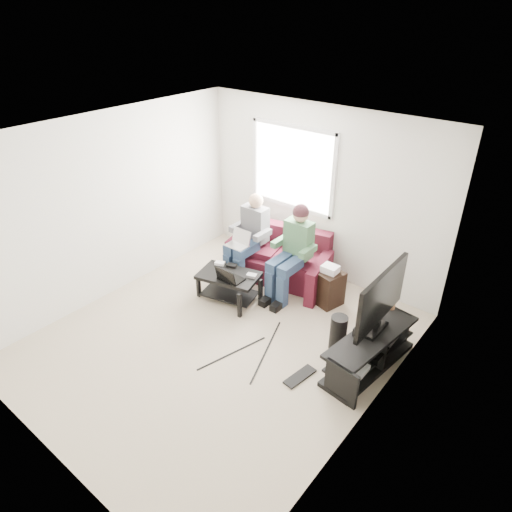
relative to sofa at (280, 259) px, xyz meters
The scene contains 26 objects.
floor 1.78m from the sofa, 79.46° to the right, with size 4.50×4.50×0.00m, color tan.
ceiling 2.90m from the sofa, 79.46° to the right, with size 4.50×4.50×0.00m, color white.
wall_back 1.18m from the sofa, 58.26° to the left, with size 4.50×4.50×0.00m, color silver.
wall_front 4.12m from the sofa, 85.38° to the right, with size 4.50×4.50×0.00m, color silver.
wall_left 2.61m from the sofa, 134.14° to the right, with size 4.50×4.50×0.00m, color silver.
wall_right 3.07m from the sofa, 36.68° to the right, with size 4.50×4.50×0.00m, color silver.
window 1.41m from the sofa, 109.53° to the left, with size 1.48×0.04×1.28m.
sofa is the anchor object (origin of this frame).
person_left 0.64m from the sofa, 146.29° to the right, with size 0.40×0.71×1.31m.
person_right 0.67m from the sofa, 31.72° to the right, with size 0.40×0.71×1.36m.
laptop_silver 0.77m from the sofa, 127.30° to the right, with size 0.32×0.22×0.24m, color silver, non-canonical shape.
coffee_table 0.99m from the sofa, 100.99° to the right, with size 0.95×0.71×0.42m.
laptop_black 1.08m from the sofa, 93.73° to the right, with size 0.34×0.24×0.24m, color black, non-canonical shape.
controller_a 0.98m from the sofa, 118.83° to the right, with size 0.14×0.09×0.04m, color silver.
controller_b 0.86m from the sofa, 110.04° to the right, with size 0.14×0.09×0.04m, color black.
controller_c 0.84m from the sofa, 82.28° to the right, with size 0.14×0.09×0.04m, color gray.
tv_stand 2.25m from the sofa, 25.68° to the right, with size 0.59×1.43×0.46m.
tv 2.29m from the sofa, 23.36° to the right, with size 0.12×1.10×0.81m.
soundbar 2.10m from the sofa, 24.64° to the right, with size 0.12×0.50×0.10m, color black.
drink_cup 2.01m from the sofa, ahead, with size 0.08×0.08×0.12m, color #A97349.
console_white 2.44m from the sofa, 34.16° to the right, with size 0.30×0.22×0.06m, color silver.
console_grey 2.13m from the sofa, 18.39° to the right, with size 0.34×0.26×0.08m, color gray.
console_black 2.27m from the sofa, 26.82° to the right, with size 0.38×0.30×0.07m, color black.
subwoofer 1.83m from the sofa, 30.50° to the right, with size 0.21×0.21×0.47m, color black.
keyboard_floor 2.24m from the sofa, 47.53° to the right, with size 0.14×0.43×0.02m, color black.
end_table 0.98m from the sofa, ahead, with size 0.35×0.35×0.62m.
Camera 1 is at (3.23, -3.26, 3.84)m, focal length 32.00 mm.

